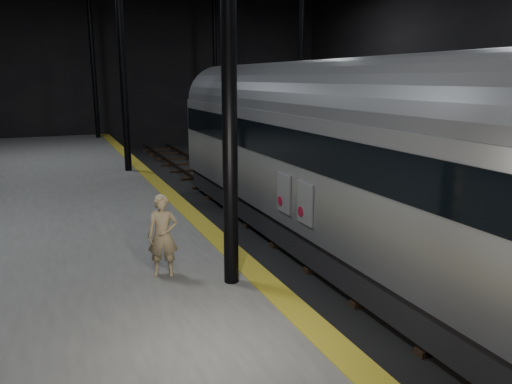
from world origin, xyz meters
TOP-DOWN VIEW (x-y plane):
  - ground at (0.00, 0.00)m, footprint 44.00×44.00m
  - platform_left at (-7.50, 0.00)m, footprint 9.00×43.80m
  - platform_right at (7.50, 0.00)m, footprint 9.00×43.80m
  - tactile_strip at (-3.25, 0.00)m, footprint 0.50×43.80m
  - track at (0.00, 0.00)m, footprint 2.40×43.00m
  - train at (-0.00, -1.30)m, footprint 2.77×18.47m
  - woman at (-4.85, -3.23)m, footprint 0.65×0.53m

SIDE VIEW (x-z plane):
  - ground at x=0.00m, z-range 0.00..0.00m
  - track at x=0.00m, z-range -0.05..0.19m
  - platform_left at x=-7.50m, z-range 0.00..1.00m
  - platform_right at x=7.50m, z-range 0.00..1.00m
  - tactile_strip at x=-3.25m, z-range 1.00..1.01m
  - woman at x=-4.85m, z-range 1.00..2.53m
  - train at x=0.00m, z-range 0.29..5.22m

